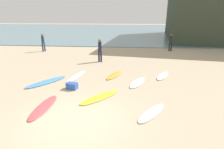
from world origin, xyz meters
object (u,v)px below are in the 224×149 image
object	(u,v)px
surfboard_1	(100,97)
surfboard_3	(138,82)
surfboard_6	(152,113)
beachgoer_mid	(171,42)
surfboard_4	(76,76)
beach_cooler	(72,86)
surfboard_5	(163,76)
surfboard_0	(44,107)
surfboard_7	(47,82)
beachgoer_far	(43,42)
surfboard_2	(114,75)
beachgoer_near	(100,49)

from	to	relation	value
surfboard_1	surfboard_3	bearing A→B (deg)	89.34
surfboard_6	beachgoer_mid	bearing A→B (deg)	110.07
surfboard_1	surfboard_4	bearing A→B (deg)	166.08
beachgoer_mid	beach_cooler	distance (m)	12.94
surfboard_3	beach_cooler	distance (m)	3.70
surfboard_5	beach_cooler	size ratio (longest dim) A/B	3.38
surfboard_1	surfboard_0	bearing A→B (deg)	-111.31
surfboard_1	beach_cooler	xyz separation A→B (m)	(-1.64, 0.92, 0.13)
surfboard_7	beachgoer_far	size ratio (longest dim) A/B	1.45
surfboard_2	beachgoer_mid	size ratio (longest dim) A/B	1.10
surfboard_4	surfboard_5	distance (m)	5.50
beachgoer_far	surfboard_3	bearing A→B (deg)	-59.62
surfboard_3	beachgoer_mid	xyz separation A→B (m)	(3.76, 9.50, 0.96)
surfboard_1	surfboard_2	bearing A→B (deg)	123.53
surfboard_6	surfboard_4	bearing A→B (deg)	171.28
surfboard_0	surfboard_4	xyz separation A→B (m)	(0.30, 3.97, 0.01)
surfboard_5	surfboard_3	bearing A→B (deg)	-116.28
surfboard_0	surfboard_7	world-z (taller)	surfboard_7
surfboard_5	beach_cooler	distance (m)	5.73
beachgoer_near	surfboard_2	bearing A→B (deg)	-48.75
surfboard_4	beachgoer_far	size ratio (longest dim) A/B	1.38
surfboard_0	beachgoer_mid	world-z (taller)	beachgoer_mid
surfboard_4	beachgoer_far	distance (m)	9.31
surfboard_7	surfboard_1	bearing A→B (deg)	8.76
surfboard_0	beach_cooler	bearing A→B (deg)	-104.04
beachgoer_mid	beach_cooler	bearing A→B (deg)	-104.96
surfboard_2	beachgoer_mid	world-z (taller)	beachgoer_mid
surfboard_3	surfboard_7	world-z (taller)	surfboard_7
surfboard_0	surfboard_1	world-z (taller)	surfboard_1
surfboard_2	beachgoer_mid	distance (m)	9.87
surfboard_2	beach_cooler	bearing A→B (deg)	-109.36
surfboard_5	surfboard_6	distance (m)	4.79
surfboard_1	beach_cooler	size ratio (longest dim) A/B	4.10
surfboard_2	surfboard_6	xyz separation A→B (m)	(1.86, -4.46, -0.01)
beachgoer_far	surfboard_5	bearing A→B (deg)	-50.33
surfboard_4	beachgoer_mid	world-z (taller)	beachgoer_mid
surfboard_0	surfboard_5	world-z (taller)	surfboard_5
surfboard_1	beachgoer_mid	size ratio (longest dim) A/B	1.30
surfboard_0	surfboard_3	size ratio (longest dim) A/B	1.15
beachgoer_near	beach_cooler	size ratio (longest dim) A/B	3.30
beachgoer_far	surfboard_1	bearing A→B (deg)	-72.38
surfboard_5	beachgoer_near	distance (m)	5.64
surfboard_5	surfboard_0	bearing A→B (deg)	-116.87
surfboard_1	surfboard_5	xyz separation A→B (m)	(3.52, 3.42, 0.00)
surfboard_6	beach_cooler	size ratio (longest dim) A/B	3.46
surfboard_0	surfboard_4	bearing A→B (deg)	-91.97
surfboard_2	surfboard_5	distance (m)	3.08
surfboard_2	beachgoer_far	xyz separation A→B (m)	(-7.93, 6.98, 0.96)
surfboard_6	beachgoer_far	size ratio (longest dim) A/B	1.09
surfboard_2	surfboard_6	size ratio (longest dim) A/B	1.00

